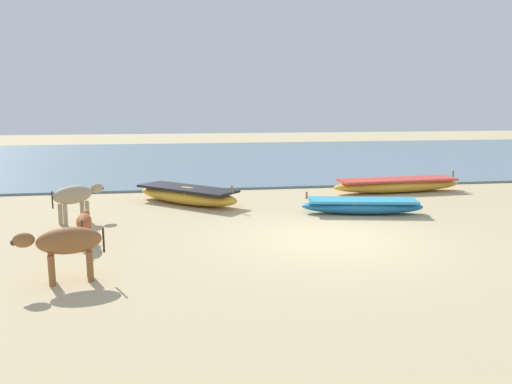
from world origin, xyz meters
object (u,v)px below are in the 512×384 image
object	(u,v)px
fishing_boat_3	(362,206)
cow_second_adult_dun	(75,196)
cow_adult_brown	(66,243)
fishing_boat_0	(397,185)
fishing_boat_4	(187,195)
calf_far_rust	(84,222)

from	to	relation	value
fishing_boat_3	cow_second_adult_dun	bearing A→B (deg)	9.97
cow_second_adult_dun	fishing_boat_3	bearing A→B (deg)	-43.39
cow_second_adult_dun	cow_adult_brown	bearing A→B (deg)	-123.58
fishing_boat_0	cow_second_adult_dun	size ratio (longest dim) A/B	3.74
fishing_boat_4	cow_adult_brown	bearing A→B (deg)	-65.71
fishing_boat_3	fishing_boat_4	world-z (taller)	fishing_boat_4
calf_far_rust	cow_adult_brown	bearing A→B (deg)	178.64
fishing_boat_3	cow_adult_brown	xyz separation A→B (m)	(-6.85, -4.35, 0.46)
fishing_boat_3	cow_adult_brown	size ratio (longest dim) A/B	2.36
fishing_boat_3	cow_second_adult_dun	xyz separation A→B (m)	(-7.54, 0.13, 0.46)
fishing_boat_3	fishing_boat_4	size ratio (longest dim) A/B	1.00
cow_adult_brown	cow_second_adult_dun	distance (m)	4.54
fishing_boat_4	calf_far_rust	bearing A→B (deg)	-75.73
fishing_boat_4	fishing_boat_0	bearing A→B (deg)	49.94
fishing_boat_4	cow_second_adult_dun	xyz separation A→B (m)	(-2.84, -2.01, 0.41)
fishing_boat_0	cow_second_adult_dun	world-z (taller)	cow_second_adult_dun
fishing_boat_3	cow_adult_brown	distance (m)	8.13
fishing_boat_3	cow_adult_brown	bearing A→B (deg)	43.42
cow_adult_brown	fishing_boat_3	bearing A→B (deg)	-159.62
cow_adult_brown	calf_far_rust	size ratio (longest dim) A/B	1.35
fishing_boat_4	calf_far_rust	xyz separation A→B (m)	(-2.25, -4.19, 0.22)
fishing_boat_4	cow_adult_brown	size ratio (longest dim) A/B	2.35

